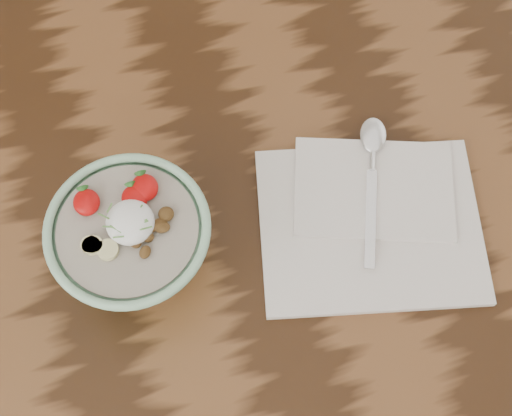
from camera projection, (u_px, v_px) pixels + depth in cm
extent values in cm
cube|color=black|center=(231.00, 189.00, 91.02)|extent=(160.00, 90.00, 4.00)
cylinder|color=#95C9A2|center=(140.00, 257.00, 84.68)|extent=(7.95, 7.95, 1.14)
torus|color=#95C9A2|center=(127.00, 229.00, 76.15)|extent=(18.08, 18.08, 1.04)
cylinder|color=#A89C8B|center=(128.00, 231.00, 76.67)|extent=(15.34, 15.34, 0.95)
ellipsoid|color=white|center=(130.00, 222.00, 75.45)|extent=(5.24, 5.24, 2.88)
ellipsoid|color=#B60908|center=(135.00, 198.00, 76.80)|extent=(2.85, 3.13, 1.57)
cone|color=#286623|center=(131.00, 187.00, 77.00)|extent=(1.40, 1.03, 1.52)
ellipsoid|color=#B60908|center=(145.00, 188.00, 77.25)|extent=(2.98, 3.28, 1.64)
cone|color=#286623|center=(141.00, 176.00, 77.48)|extent=(1.40, 1.03, 1.52)
ellipsoid|color=#B60908|center=(87.00, 202.00, 76.59)|extent=(2.89, 3.18, 1.59)
cone|color=#286623|center=(83.00, 191.00, 76.80)|extent=(1.40, 1.03, 1.52)
cylinder|color=beige|center=(90.00, 245.00, 75.10)|extent=(1.96, 1.96, 0.70)
cylinder|color=beige|center=(94.00, 245.00, 75.09)|extent=(2.00, 2.00, 0.70)
cylinder|color=beige|center=(92.00, 246.00, 75.06)|extent=(1.98, 1.98, 0.70)
cylinder|color=beige|center=(108.00, 250.00, 74.88)|extent=(2.31, 2.31, 0.70)
ellipsoid|color=brown|center=(135.00, 242.00, 75.10)|extent=(1.79, 1.85, 1.11)
ellipsoid|color=brown|center=(145.00, 225.00, 75.79)|extent=(1.78, 1.90, 0.86)
ellipsoid|color=brown|center=(148.00, 237.00, 75.41)|extent=(1.68, 1.68, 0.95)
ellipsoid|color=brown|center=(151.00, 226.00, 75.81)|extent=(2.16, 2.13, 0.96)
ellipsoid|color=brown|center=(162.00, 227.00, 75.65)|extent=(2.15, 1.88, 0.91)
ellipsoid|color=brown|center=(158.00, 224.00, 75.90)|extent=(1.81, 1.76, 0.79)
ellipsoid|color=brown|center=(145.00, 252.00, 74.65)|extent=(1.86, 1.92, 1.02)
ellipsoid|color=brown|center=(166.00, 214.00, 76.27)|extent=(2.36, 2.36, 1.27)
ellipsoid|color=brown|center=(162.00, 224.00, 75.98)|extent=(1.68, 1.72, 0.90)
cylinder|color=#538839|center=(126.00, 213.00, 74.80)|extent=(1.44, 0.18, 0.23)
cylinder|color=#538839|center=(140.00, 222.00, 74.39)|extent=(1.61, 0.27, 0.24)
cylinder|color=#538839|center=(104.00, 216.00, 74.66)|extent=(1.07, 1.08, 0.23)
cylinder|color=#538839|center=(122.00, 217.00, 74.60)|extent=(1.00, 0.73, 0.22)
cylinder|color=#538839|center=(116.00, 229.00, 74.08)|extent=(1.06, 1.26, 0.23)
cylinder|color=#538839|center=(125.00, 209.00, 74.99)|extent=(1.02, 0.55, 0.22)
cylinder|color=#538839|center=(139.00, 210.00, 74.94)|extent=(1.10, 1.01, 0.23)
cylinder|color=#538839|center=(127.00, 209.00, 74.98)|extent=(0.76, 1.01, 0.22)
cylinder|color=#538839|center=(109.00, 208.00, 75.02)|extent=(0.89, 0.99, 0.22)
cylinder|color=#538839|center=(118.00, 237.00, 73.74)|extent=(1.15, 0.44, 0.22)
cylinder|color=#538839|center=(142.00, 223.00, 74.35)|extent=(1.32, 0.28, 0.23)
cylinder|color=#538839|center=(107.00, 227.00, 74.19)|extent=(0.98, 0.56, 0.21)
cylinder|color=#538839|center=(145.00, 228.00, 74.11)|extent=(1.46, 0.24, 0.23)
cube|color=silver|center=(370.00, 226.00, 86.32)|extent=(31.17, 27.52, 1.02)
cube|color=silver|center=(374.00, 189.00, 87.35)|extent=(22.88, 19.30, 0.61)
cube|color=silver|center=(371.00, 218.00, 85.28)|extent=(6.14, 12.19, 0.39)
cylinder|color=silver|center=(372.00, 158.00, 88.24)|extent=(2.02, 3.36, 0.78)
ellipsoid|color=silver|center=(373.00, 135.00, 89.36)|extent=(5.12, 6.01, 1.05)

